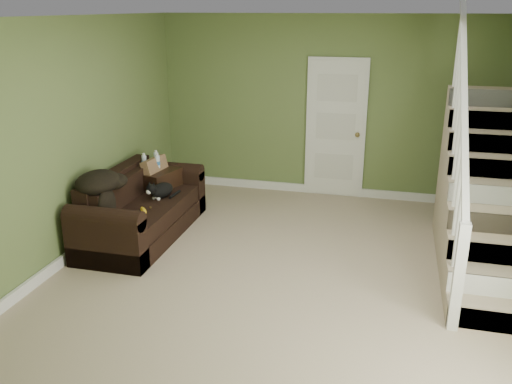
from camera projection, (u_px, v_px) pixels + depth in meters
The scene contains 15 objects.
floor at pixel (292, 275), 5.71m from camera, with size 5.00×5.50×0.01m, color tan.
ceiling at pixel (298, 17), 4.86m from camera, with size 5.00×5.50×0.01m, color white.
wall_back at pixel (330, 108), 7.80m from camera, with size 5.00×0.04×2.60m, color olive.
wall_front at pixel (196, 293), 2.77m from camera, with size 5.00×0.04×2.60m, color olive.
wall_left at pixel (68, 141), 5.87m from camera, with size 0.04×5.50×2.60m, color olive.
baseboard_back at pixel (326, 190), 8.18m from camera, with size 5.00×0.04×0.12m, color white.
baseboard_left at pixel (83, 246), 6.27m from camera, with size 0.04×5.50×0.12m, color white.
door at pixel (336, 129), 7.83m from camera, with size 0.86×0.12×2.02m.
staircase at pixel (489, 204), 5.91m from camera, with size 1.00×2.51×2.82m.
sofa at pixel (140, 212), 6.62m from camera, with size 0.88×2.04×0.81m.
side_table at pixel (155, 193), 7.19m from camera, with size 0.68×0.68×0.89m.
cat at pixel (161, 191), 6.68m from camera, with size 0.30×0.53×0.25m.
banana at pixel (143, 210), 6.22m from camera, with size 0.06×0.20×0.06m, color yellow.
throw_pillow at pixel (157, 175), 7.04m from camera, with size 0.11×0.44×0.44m, color #543421.
throw_blanket at pixel (98, 182), 6.03m from camera, with size 0.45×0.60×0.25m, color black.
Camera 1 is at (0.91, -5.04, 2.69)m, focal length 38.00 mm.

